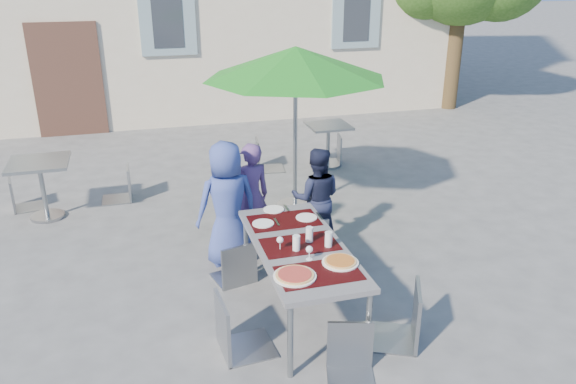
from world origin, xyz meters
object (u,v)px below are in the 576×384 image
object	(u,v)px
bg_chair_r_0	(120,164)
child_0	(227,204)
cafe_table_1	(328,138)
bg_chair_l_1	(264,136)
bg_chair_l_0	(16,175)
dining_table	(300,250)
cafe_table_0	(41,178)
chair_4	(407,281)
child_1	(251,197)
chair_3	(233,292)
chair_0	(235,238)
pizza_near_left	(295,275)
bg_chair_r_1	(334,133)
patio_umbrella	(296,64)
pizza_near_right	(340,262)
chair_1	(289,226)
chair_5	(352,324)
child_2	(316,198)
chair_2	(309,215)

from	to	relation	value
bg_chair_r_0	child_0	bearing A→B (deg)	-62.89
cafe_table_1	bg_chair_l_1	size ratio (longest dim) A/B	0.72
bg_chair_l_0	dining_table	bearing A→B (deg)	-49.40
dining_table	cafe_table_1	world-z (taller)	dining_table
bg_chair_l_0	cafe_table_0	bearing A→B (deg)	-47.92
chair_4	cafe_table_0	size ratio (longest dim) A/B	1.31
child_1	bg_chair_l_1	distance (m)	2.80
chair_3	bg_chair_l_1	xyz separation A→B (m)	(1.37, 4.59, -0.01)
chair_0	bg_chair_l_1	world-z (taller)	bg_chair_l_1
chair_4	cafe_table_1	bearing A→B (deg)	78.44
pizza_near_left	bg_chair_r_1	world-z (taller)	bg_chair_r_1
chair_3	patio_umbrella	distance (m)	3.46
bg_chair_r_0	bg_chair_r_1	distance (m)	3.59
pizza_near_right	chair_1	size ratio (longest dim) A/B	0.34
dining_table	chair_0	size ratio (longest dim) A/B	2.04
chair_5	bg_chair_r_1	world-z (taller)	bg_chair_r_1
bg_chair_r_0	bg_chair_l_1	distance (m)	2.38
chair_3	bg_chair_l_0	distance (m)	4.54
child_1	cafe_table_0	bearing A→B (deg)	-44.56
dining_table	child_2	xyz separation A→B (m)	(0.61, 1.33, -0.08)
pizza_near_right	chair_5	xyz separation A→B (m)	(-0.09, -0.54, -0.27)
chair_0	chair_5	distance (m)	1.83
chair_0	chair_4	bearing A→B (deg)	-48.28
bg_chair_l_1	cafe_table_0	bearing A→B (deg)	-161.60
patio_umbrella	cafe_table_1	xyz separation A→B (m)	(1.07, 1.64, -1.52)
pizza_near_left	chair_0	bearing A→B (deg)	101.78
child_2	patio_umbrella	distance (m)	1.77
dining_table	pizza_near_right	size ratio (longest dim) A/B	5.74
cafe_table_0	patio_umbrella	bearing A→B (deg)	-11.33
child_0	chair_5	distance (m)	2.30
chair_1	bg_chair_r_1	distance (m)	3.79
pizza_near_left	bg_chair_r_1	xyz separation A→B (m)	(2.11, 4.75, -0.23)
chair_0	bg_chair_r_0	world-z (taller)	bg_chair_r_0
chair_2	chair_4	size ratio (longest dim) A/B	0.88
pizza_near_left	cafe_table_1	bearing A→B (deg)	67.07
pizza_near_left	cafe_table_1	distance (m)	5.03
pizza_near_left	child_2	size ratio (longest dim) A/B	0.29
bg_chair_l_1	chair_2	bearing A→B (deg)	-94.08
child_0	patio_umbrella	distance (m)	2.10
chair_4	chair_5	distance (m)	0.71
cafe_table_1	patio_umbrella	bearing A→B (deg)	-123.08
bg_chair_r_0	child_2	bearing A→B (deg)	-43.90
child_2	chair_2	xyz separation A→B (m)	(-0.18, -0.27, -0.07)
pizza_near_right	chair_0	distance (m)	1.40
pizza_near_left	chair_4	world-z (taller)	chair_4
chair_3	chair_5	xyz separation A→B (m)	(0.86, -0.57, -0.10)
bg_chair_l_0	bg_chair_l_1	world-z (taller)	bg_chair_l_1
cafe_table_0	chair_2	bearing A→B (deg)	-33.55
patio_umbrella	cafe_table_0	xyz separation A→B (m)	(-3.30, 0.66, -1.44)
chair_5	child_1	bearing A→B (deg)	96.60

